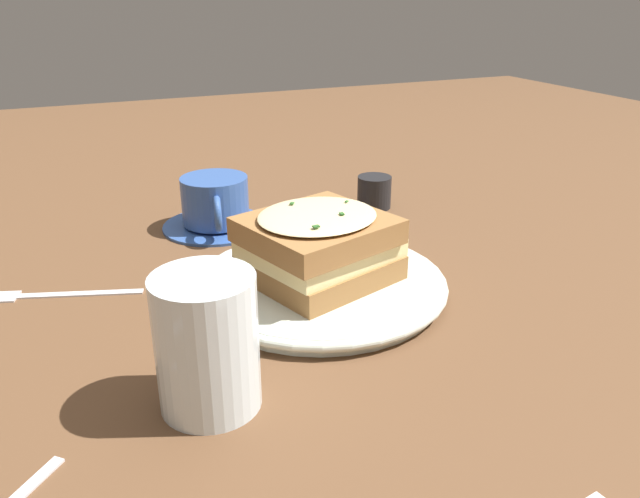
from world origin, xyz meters
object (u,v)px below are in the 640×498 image
at_px(fork, 17,296).
at_px(condiment_pot, 374,192).
at_px(dinner_plate, 320,284).
at_px(teacup_with_saucer, 216,205).
at_px(water_glass, 207,343).
at_px(sandwich, 319,246).

relative_size(fork, condiment_pot, 4.13).
xyz_separation_m(fork, condiment_pot, (0.44, 0.10, 0.02)).
bearing_deg(dinner_plate, teacup_with_saucer, 102.38).
xyz_separation_m(teacup_with_saucer, water_glass, (-0.09, -0.34, 0.02)).
distance_m(sandwich, fork, 0.30).
xyz_separation_m(dinner_plate, water_glass, (-0.14, -0.13, 0.04)).
bearing_deg(teacup_with_saucer, sandwich, 23.35).
distance_m(fork, condiment_pot, 0.45).
relative_size(dinner_plate, sandwich, 1.56).
xyz_separation_m(sandwich, teacup_with_saucer, (-0.05, 0.22, -0.02)).
height_order(teacup_with_saucer, condiment_pot, teacup_with_saucer).
xyz_separation_m(dinner_plate, condiment_pot, (0.17, 0.20, 0.01)).
bearing_deg(fork, teacup_with_saucer, -46.37).
bearing_deg(teacup_with_saucer, water_glass, -3.77).
distance_m(dinner_plate, teacup_with_saucer, 0.22).
bearing_deg(sandwich, water_glass, -137.55).
relative_size(dinner_plate, water_glass, 2.45).
xyz_separation_m(water_glass, fork, (-0.13, 0.24, -0.05)).
xyz_separation_m(water_glass, condiment_pot, (0.31, 0.33, -0.03)).
relative_size(dinner_plate, condiment_pot, 5.46).
bearing_deg(condiment_pot, teacup_with_saucer, 177.09).
height_order(sandwich, water_glass, water_glass).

